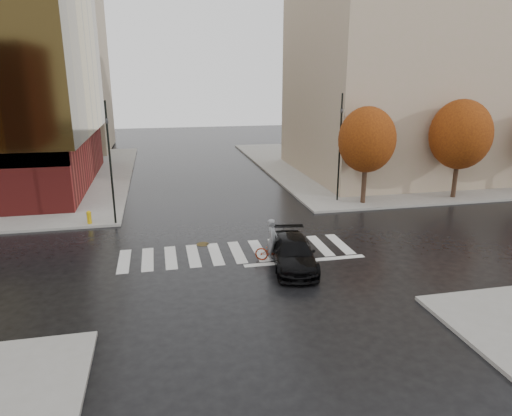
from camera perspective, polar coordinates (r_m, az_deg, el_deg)
The scene contains 13 objects.
ground at distance 22.60m, azimuth -2.14°, elevation -6.00°, with size 120.00×120.00×0.00m, color black.
sidewalk_ne at distance 49.09m, azimuth 18.14°, elevation 5.45°, with size 30.00×30.00×0.15m, color gray.
crosswalk at distance 23.05m, azimuth -2.36°, elevation -5.53°, with size 12.00×3.00×0.01m, color silver.
building_ne_tan at distance 42.91m, azimuth 17.17°, elevation 16.32°, with size 16.00×16.00×18.00m, color tan.
building_nw_far at distance 58.95m, azimuth -25.48°, elevation 16.25°, with size 14.00×12.00×20.00m, color tan.
tree_ne_a at distance 31.42m, azimuth 13.69°, elevation 8.28°, with size 3.80×3.80×6.50m.
tree_ne_b at distance 35.01m, azimuth 24.20°, elevation 8.37°, with size 4.20×4.20×6.89m.
sedan at distance 21.21m, azimuth 4.68°, elevation -5.61°, with size 1.89×4.65×1.35m, color black.
cyclist at distance 21.72m, azimuth 2.21°, elevation -4.90°, with size 1.96×1.34×2.11m.
traffic_light_nw at distance 27.39m, azimuth -17.82°, elevation 6.25°, with size 0.18×0.15×7.10m.
traffic_light_ne at distance 31.75m, azimuth 10.47°, elevation 8.27°, with size 0.16×0.19×7.30m.
fire_hydrant at distance 28.56m, azimuth -20.15°, elevation -1.00°, with size 0.28×0.28×0.78m.
manhole at distance 24.25m, azimuth -6.68°, elevation -4.51°, with size 0.66×0.66×0.01m, color #473819.
Camera 1 is at (-3.63, -20.61, 8.52)m, focal length 32.00 mm.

